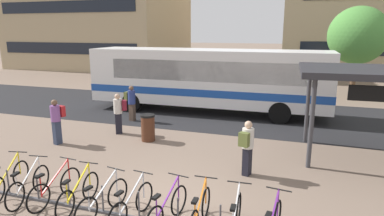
{
  "coord_description": "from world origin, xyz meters",
  "views": [
    {
      "loc": [
        3.09,
        -6.5,
        4.17
      ],
      "look_at": [
        -0.38,
        4.17,
        1.52
      ],
      "focal_mm": 31.17,
      "sensor_mm": 36.0,
      "label": 1
    }
  ],
  "objects_px": {
    "parked_bicycle_yellow_0": "(9,180)",
    "parked_bicycle_orange_7": "(200,213)",
    "parked_bicycle_silver_4": "(103,201)",
    "street_tree_0": "(358,36)",
    "commuter_red_pack_3": "(57,118)",
    "parked_bicycle_white_1": "(29,186)",
    "commuter_maroon_pack_1": "(119,111)",
    "parked_bicycle_silver_5": "(132,206)",
    "trash_bin": "(148,128)",
    "parked_bicycle_purple_6": "(167,210)",
    "parked_bicycle_red_2": "(55,188)",
    "commuter_olive_pack_2": "(247,145)",
    "commuter_olive_pack_0": "(131,101)",
    "city_bus": "(206,78)",
    "parked_bicycle_yellow_3": "(79,194)"
  },
  "relations": [
    {
      "from": "parked_bicycle_white_1",
      "to": "commuter_maroon_pack_1",
      "type": "height_order",
      "value": "commuter_maroon_pack_1"
    },
    {
      "from": "parked_bicycle_yellow_3",
      "to": "parked_bicycle_silver_4",
      "type": "height_order",
      "value": "same"
    },
    {
      "from": "parked_bicycle_silver_5",
      "to": "commuter_red_pack_3",
      "type": "bearing_deg",
      "value": 60.13
    },
    {
      "from": "parked_bicycle_red_2",
      "to": "commuter_red_pack_3",
      "type": "relative_size",
      "value": 1.02
    },
    {
      "from": "parked_bicycle_white_1",
      "to": "parked_bicycle_purple_6",
      "type": "bearing_deg",
      "value": -98.22
    },
    {
      "from": "parked_bicycle_yellow_0",
      "to": "parked_bicycle_orange_7",
      "type": "bearing_deg",
      "value": -101.67
    },
    {
      "from": "trash_bin",
      "to": "parked_bicycle_yellow_0",
      "type": "bearing_deg",
      "value": -107.23
    },
    {
      "from": "parked_bicycle_red_2",
      "to": "street_tree_0",
      "type": "bearing_deg",
      "value": -22.4
    },
    {
      "from": "parked_bicycle_yellow_0",
      "to": "parked_bicycle_red_2",
      "type": "bearing_deg",
      "value": -101.39
    },
    {
      "from": "parked_bicycle_yellow_0",
      "to": "parked_bicycle_silver_5",
      "type": "xyz_separation_m",
      "value": [
        3.61,
        -0.16,
        0.0
      ]
    },
    {
      "from": "parked_bicycle_yellow_0",
      "to": "commuter_maroon_pack_1",
      "type": "relative_size",
      "value": 1.02
    },
    {
      "from": "parked_bicycle_silver_4",
      "to": "trash_bin",
      "type": "xyz_separation_m",
      "value": [
        -1.33,
        5.2,
        0.13
      ]
    },
    {
      "from": "city_bus",
      "to": "parked_bicycle_purple_6",
      "type": "bearing_deg",
      "value": 100.58
    },
    {
      "from": "parked_bicycle_red_2",
      "to": "commuter_olive_pack_0",
      "type": "xyz_separation_m",
      "value": [
        -1.85,
        7.41,
        0.57
      ]
    },
    {
      "from": "parked_bicycle_red_2",
      "to": "parked_bicycle_yellow_0",
      "type": "bearing_deg",
      "value": 96.05
    },
    {
      "from": "commuter_olive_pack_2",
      "to": "commuter_maroon_pack_1",
      "type": "bearing_deg",
      "value": 82.72
    },
    {
      "from": "parked_bicycle_silver_5",
      "to": "street_tree_0",
      "type": "xyz_separation_m",
      "value": [
        6.48,
        16.61,
        3.43
      ]
    },
    {
      "from": "city_bus",
      "to": "parked_bicycle_white_1",
      "type": "distance_m",
      "value": 10.51
    },
    {
      "from": "commuter_red_pack_3",
      "to": "parked_bicycle_orange_7",
      "type": "bearing_deg",
      "value": 74.91
    },
    {
      "from": "parked_bicycle_yellow_0",
      "to": "trash_bin",
      "type": "distance_m",
      "value": 5.27
    },
    {
      "from": "parked_bicycle_silver_5",
      "to": "street_tree_0",
      "type": "bearing_deg",
      "value": -14.32
    },
    {
      "from": "parked_bicycle_white_1",
      "to": "commuter_red_pack_3",
      "type": "distance_m",
      "value": 4.38
    },
    {
      "from": "street_tree_0",
      "to": "trash_bin",
      "type": "bearing_deg",
      "value": -126.77
    },
    {
      "from": "city_bus",
      "to": "parked_bicycle_yellow_3",
      "type": "relative_size",
      "value": 6.99
    },
    {
      "from": "parked_bicycle_yellow_0",
      "to": "parked_bicycle_red_2",
      "type": "xyz_separation_m",
      "value": [
        1.43,
        0.02,
        0.0
      ]
    },
    {
      "from": "commuter_olive_pack_0",
      "to": "parked_bicycle_red_2",
      "type": "bearing_deg",
      "value": -64.84
    },
    {
      "from": "commuter_maroon_pack_1",
      "to": "commuter_olive_pack_0",
      "type": "bearing_deg",
      "value": -108.55
    },
    {
      "from": "parked_bicycle_orange_7",
      "to": "commuter_olive_pack_2",
      "type": "height_order",
      "value": "commuter_olive_pack_2"
    },
    {
      "from": "parked_bicycle_red_2",
      "to": "commuter_red_pack_3",
      "type": "bearing_deg",
      "value": 43.98
    },
    {
      "from": "commuter_olive_pack_2",
      "to": "commuter_olive_pack_0",
      "type": "bearing_deg",
      "value": 70.52
    },
    {
      "from": "parked_bicycle_silver_5",
      "to": "parked_bicycle_purple_6",
      "type": "height_order",
      "value": "same"
    },
    {
      "from": "parked_bicycle_silver_4",
      "to": "commuter_olive_pack_2",
      "type": "xyz_separation_m",
      "value": [
        2.75,
        3.22,
        0.57
      ]
    },
    {
      "from": "parked_bicycle_white_1",
      "to": "commuter_olive_pack_2",
      "type": "distance_m",
      "value": 5.87
    },
    {
      "from": "parked_bicycle_red_2",
      "to": "parked_bicycle_silver_4",
      "type": "xyz_separation_m",
      "value": [
        1.46,
        -0.19,
        0.0
      ]
    },
    {
      "from": "commuter_olive_pack_2",
      "to": "trash_bin",
      "type": "height_order",
      "value": "commuter_olive_pack_2"
    },
    {
      "from": "commuter_maroon_pack_1",
      "to": "parked_bicycle_white_1",
      "type": "bearing_deg",
      "value": 64.23
    },
    {
      "from": "parked_bicycle_silver_4",
      "to": "street_tree_0",
      "type": "relative_size",
      "value": 0.31
    },
    {
      "from": "parked_bicycle_purple_6",
      "to": "commuter_olive_pack_2",
      "type": "xyz_separation_m",
      "value": [
        1.22,
        3.11,
        0.57
      ]
    },
    {
      "from": "parked_bicycle_yellow_3",
      "to": "parked_bicycle_orange_7",
      "type": "height_order",
      "value": "same"
    },
    {
      "from": "commuter_red_pack_3",
      "to": "parked_bicycle_purple_6",
      "type": "bearing_deg",
      "value": 71.41
    },
    {
      "from": "city_bus",
      "to": "parked_bicycle_silver_5",
      "type": "xyz_separation_m",
      "value": [
        1.21,
        -10.35,
        -1.39
      ]
    },
    {
      "from": "parked_bicycle_red_2",
      "to": "parked_bicycle_orange_7",
      "type": "relative_size",
      "value": 1.0
    },
    {
      "from": "commuter_olive_pack_2",
      "to": "city_bus",
      "type": "bearing_deg",
      "value": 40.74
    },
    {
      "from": "parked_bicycle_silver_5",
      "to": "commuter_olive_pack_2",
      "type": "distance_m",
      "value": 3.83
    },
    {
      "from": "street_tree_0",
      "to": "commuter_olive_pack_0",
      "type": "bearing_deg",
      "value": -139.35
    },
    {
      "from": "commuter_maroon_pack_1",
      "to": "parked_bicycle_orange_7",
      "type": "bearing_deg",
      "value": 100.45
    },
    {
      "from": "parked_bicycle_yellow_3",
      "to": "commuter_red_pack_3",
      "type": "distance_m",
      "value": 5.24
    },
    {
      "from": "trash_bin",
      "to": "commuter_olive_pack_0",
      "type": "bearing_deg",
      "value": 129.54
    },
    {
      "from": "parked_bicycle_purple_6",
      "to": "commuter_red_pack_3",
      "type": "relative_size",
      "value": 1.01
    },
    {
      "from": "commuter_olive_pack_0",
      "to": "trash_bin",
      "type": "xyz_separation_m",
      "value": [
        1.98,
        -2.4,
        -0.43
      ]
    }
  ]
}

